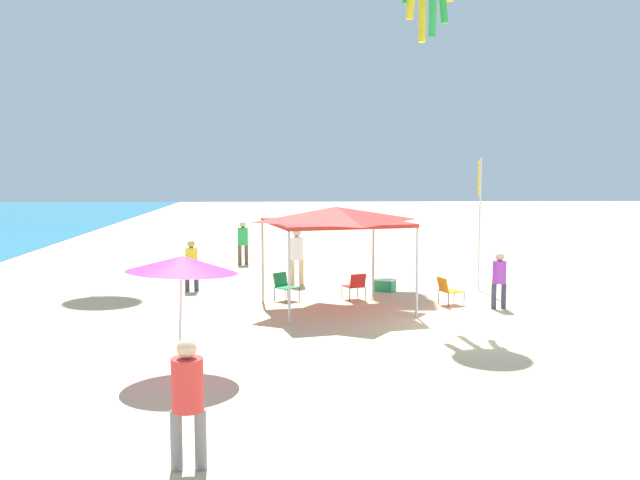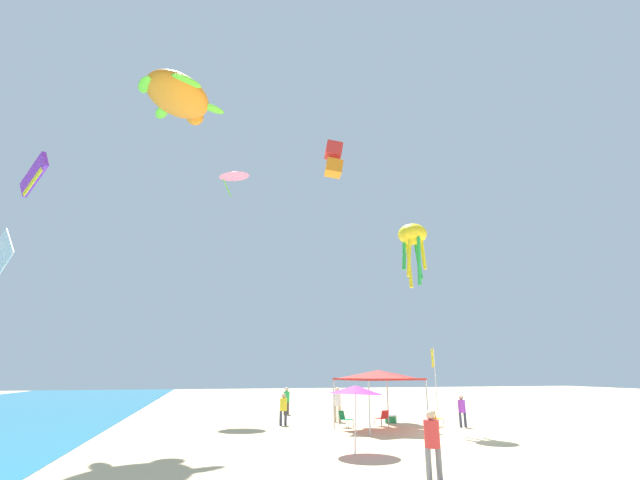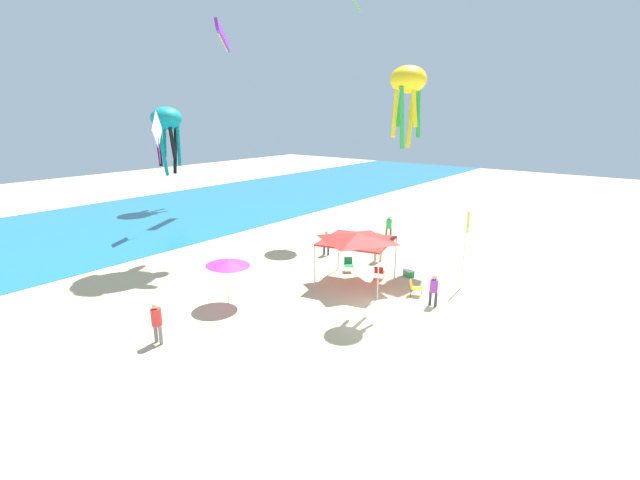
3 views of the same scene
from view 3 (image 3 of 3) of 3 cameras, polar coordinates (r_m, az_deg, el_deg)
ground at (r=20.92m, az=8.69°, el=-9.73°), size 120.00×120.00×0.10m
ocean_strip at (r=40.64m, az=-26.22°, el=1.57°), size 120.00×20.49×0.02m
canopy_tent at (r=23.64m, az=4.78°, el=0.31°), size 4.08×4.22×2.86m
beach_umbrella at (r=21.54m, az=-11.74°, el=-2.85°), size 2.12×2.12×2.37m
folding_chair_facing_ocean at (r=26.11m, az=3.70°, el=-3.04°), size 0.81×0.80×0.82m
folding_chair_left_of_tent at (r=25.01m, az=7.62°, el=-4.02°), size 0.77×0.71×0.82m
folding_chair_near_cooler at (r=23.17m, az=12.03°, el=-5.89°), size 0.70×0.76×0.82m
cooler_box at (r=25.84m, az=11.34°, el=-4.18°), size 0.67×0.74×0.40m
banner_flag at (r=24.16m, az=18.21°, el=-0.29°), size 0.36×0.06×4.23m
person_near_umbrella at (r=22.00m, az=14.42°, el=-5.97°), size 0.38×0.42×1.59m
person_by_tent at (r=19.10m, az=-20.27°, el=-9.58°), size 0.42×0.47×1.77m
person_beachcomber at (r=28.92m, az=0.81°, el=-0.11°), size 0.39×0.42×1.63m
person_watching_sky at (r=27.87m, az=7.52°, el=-0.53°), size 0.45×0.48×1.90m
person_kite_handler at (r=33.10m, az=8.85°, el=1.90°), size 0.42×0.42×1.75m
kite_octopus_yellow at (r=21.68m, az=11.26°, el=19.08°), size 1.66×1.66×3.67m
kite_parafoil_purple at (r=44.31m, az=-12.43°, el=24.26°), size 3.28×2.70×2.40m
kite_diamond_white at (r=36.16m, az=-20.20°, el=12.98°), size 2.03×1.90×3.90m
kite_octopus_teal at (r=45.34m, az=-19.13°, el=14.15°), size 2.85×2.85×6.33m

